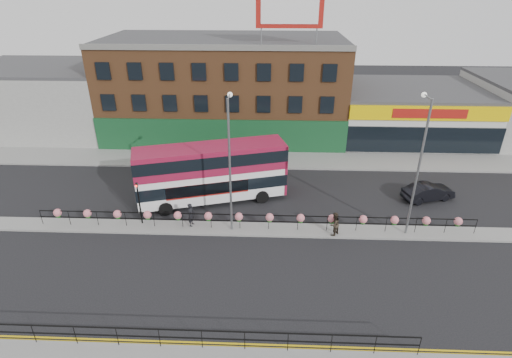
{
  "coord_description": "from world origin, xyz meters",
  "views": [
    {
      "loc": [
        1.05,
        -23.2,
        15.71
      ],
      "look_at": [
        0.0,
        3.0,
        2.5
      ],
      "focal_mm": 28.0,
      "sensor_mm": 36.0,
      "label": 1
    }
  ],
  "objects_px": {
    "lamp_column_east": "(419,157)",
    "lamp_column_west": "(230,155)",
    "pedestrian_a": "(191,215)",
    "car": "(428,192)",
    "pedestrian_b": "(334,224)",
    "double_decker_bus": "(212,168)"
  },
  "relations": [
    {
      "from": "double_decker_bus",
      "to": "car",
      "type": "bearing_deg",
      "value": 2.82
    },
    {
      "from": "pedestrian_b",
      "to": "pedestrian_a",
      "type": "bearing_deg",
      "value": -49.15
    },
    {
      "from": "double_decker_bus",
      "to": "pedestrian_a",
      "type": "xyz_separation_m",
      "value": [
        -1.01,
        -3.82,
        -1.81
      ]
    },
    {
      "from": "pedestrian_a",
      "to": "double_decker_bus",
      "type": "bearing_deg",
      "value": -1.5
    },
    {
      "from": "car",
      "to": "lamp_column_west",
      "type": "height_order",
      "value": "lamp_column_west"
    },
    {
      "from": "double_decker_bus",
      "to": "lamp_column_west",
      "type": "distance_m",
      "value": 5.19
    },
    {
      "from": "car",
      "to": "lamp_column_west",
      "type": "distance_m",
      "value": 16.57
    },
    {
      "from": "car",
      "to": "pedestrian_b",
      "type": "height_order",
      "value": "pedestrian_b"
    },
    {
      "from": "lamp_column_west",
      "to": "lamp_column_east",
      "type": "xyz_separation_m",
      "value": [
        11.93,
        0.01,
        0.07
      ]
    },
    {
      "from": "double_decker_bus",
      "to": "lamp_column_east",
      "type": "distance_m",
      "value": 14.61
    },
    {
      "from": "pedestrian_a",
      "to": "lamp_column_west",
      "type": "bearing_deg",
      "value": -79.35
    },
    {
      "from": "pedestrian_a",
      "to": "lamp_column_east",
      "type": "xyz_separation_m",
      "value": [
        14.78,
        -0.12,
        4.68
      ]
    },
    {
      "from": "lamp_column_west",
      "to": "car",
      "type": "bearing_deg",
      "value": 17.63
    },
    {
      "from": "double_decker_bus",
      "to": "pedestrian_b",
      "type": "bearing_deg",
      "value": -27.56
    },
    {
      "from": "lamp_column_east",
      "to": "lamp_column_west",
      "type": "bearing_deg",
      "value": -179.95
    },
    {
      "from": "double_decker_bus",
      "to": "pedestrian_b",
      "type": "distance_m",
      "value": 10.08
    },
    {
      "from": "lamp_column_west",
      "to": "lamp_column_east",
      "type": "bearing_deg",
      "value": 0.05
    },
    {
      "from": "pedestrian_a",
      "to": "car",
      "type": "bearing_deg",
      "value": -62.12
    },
    {
      "from": "pedestrian_b",
      "to": "lamp_column_west",
      "type": "height_order",
      "value": "lamp_column_west"
    },
    {
      "from": "car",
      "to": "pedestrian_a",
      "type": "distance_m",
      "value": 18.52
    },
    {
      "from": "double_decker_bus",
      "to": "pedestrian_a",
      "type": "bearing_deg",
      "value": -104.81
    },
    {
      "from": "lamp_column_east",
      "to": "car",
      "type": "bearing_deg",
      "value": 56.65
    }
  ]
}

